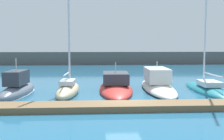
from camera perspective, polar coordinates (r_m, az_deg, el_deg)
The scene contains 8 objects.
ground_plane at distance 19.00m, azimuth 2.51°, elevation -7.38°, with size 120.00×120.00×0.00m, color #236084.
dock_pier at distance 17.67m, azimuth 2.97°, elevation -7.70°, with size 30.93×2.00×0.41m, color brown.
breakwater_seawall at distance 57.04m, azimuth -1.50°, elevation 2.58°, with size 108.00×2.51×2.65m, color #5B5651.
motorboat_slate_second at distance 23.86m, azimuth -19.42°, elevation -3.79°, with size 2.35×6.97×3.45m.
sailboat_sand_third at distance 23.10m, azimuth -9.33°, elevation -3.83°, with size 2.05×6.67×13.16m.
motorboat_red_fourth at distance 24.67m, azimuth 0.78°, elevation -3.58°, with size 3.33×10.13×3.03m.
motorboat_ivory_fifth at distance 25.39m, azimuth 9.63°, elevation -2.99°, with size 3.01×10.62×2.91m.
sailboat_teal_sixth at distance 25.70m, azimuth 19.55°, elevation -3.70°, with size 2.60×9.15×19.28m.
Camera 1 is at (-1.94, -18.42, 4.24)m, focal length 42.95 mm.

